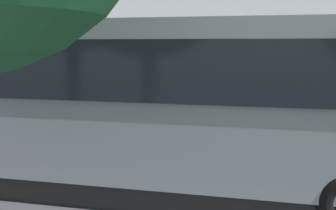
% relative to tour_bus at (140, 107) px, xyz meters
% --- Properties ---
extents(ground_plane, '(80.00, 80.00, 0.00)m').
position_rel_tour_bus_xyz_m(ground_plane, '(-0.20, -4.07, -1.65)').
color(ground_plane, '#38383D').
extents(tour_bus, '(10.45, 3.00, 3.25)m').
position_rel_tour_bus_xyz_m(tour_bus, '(0.00, 0.00, 0.00)').
color(tour_bus, '#8C939E').
rests_on(tour_bus, ground_plane).
extents(spectator_far_left, '(0.58, 0.38, 1.69)m').
position_rel_tour_bus_xyz_m(spectator_far_left, '(-1.36, -2.88, -0.63)').
color(spectator_far_left, black).
rests_on(spectator_far_left, ground_plane).
extents(spectator_left, '(0.57, 0.39, 1.78)m').
position_rel_tour_bus_xyz_m(spectator_left, '(-0.24, -2.81, -0.58)').
color(spectator_left, black).
rests_on(spectator_left, ground_plane).
extents(spectator_centre, '(0.58, 0.34, 1.67)m').
position_rel_tour_bus_xyz_m(spectator_centre, '(0.84, -2.86, -0.66)').
color(spectator_centre, black).
rests_on(spectator_centre, ground_plane).
extents(spectator_right, '(0.57, 0.39, 1.77)m').
position_rel_tour_bus_xyz_m(spectator_right, '(1.89, -2.94, -0.59)').
color(spectator_right, black).
rests_on(spectator_right, ground_plane).
extents(parked_motorcycle_silver, '(2.05, 0.58, 0.99)m').
position_rel_tour_bus_xyz_m(parked_motorcycle_silver, '(-2.67, -2.08, -1.16)').
color(parked_motorcycle_silver, black).
rests_on(parked_motorcycle_silver, ground_plane).
extents(stunt_motorcycle, '(1.80, 1.18, 1.76)m').
position_rel_tour_bus_xyz_m(stunt_motorcycle, '(2.14, -6.20, -0.62)').
color(stunt_motorcycle, black).
rests_on(stunt_motorcycle, ground_plane).
extents(traffic_cone, '(0.34, 0.34, 0.63)m').
position_rel_tour_bus_xyz_m(traffic_cone, '(0.33, -5.46, -1.34)').
color(traffic_cone, orange).
rests_on(traffic_cone, ground_plane).
extents(bay_line_a, '(0.32, 4.92, 0.01)m').
position_rel_tour_bus_xyz_m(bay_line_a, '(-2.72, -4.26, -1.64)').
color(bay_line_a, white).
rests_on(bay_line_a, ground_plane).
extents(bay_line_b, '(0.30, 4.41, 0.01)m').
position_rel_tour_bus_xyz_m(bay_line_b, '(-0.30, -4.26, -1.64)').
color(bay_line_b, white).
rests_on(bay_line_b, ground_plane).
extents(bay_line_c, '(0.29, 4.23, 0.01)m').
position_rel_tour_bus_xyz_m(bay_line_c, '(2.13, -4.26, -1.64)').
color(bay_line_c, white).
rests_on(bay_line_c, ground_plane).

